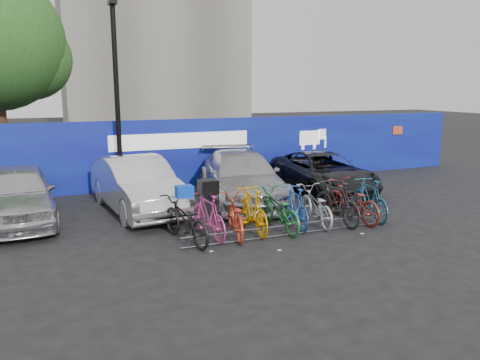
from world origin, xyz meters
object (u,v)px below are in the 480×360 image
bike_rack (294,229)px  bike_3 (253,210)px  lamppost (117,95)px  bike_7 (337,202)px  car_0 (17,194)px  bike_4 (278,210)px  bike_6 (316,206)px  car_2 (242,177)px  bike_9 (370,199)px  bike_1 (209,215)px  bike_2 (235,216)px  bike_8 (352,201)px  car_3 (323,173)px  bike_0 (185,220)px  bike_5 (296,207)px  car_1 (137,185)px

bike_rack → bike_3: 1.10m
bike_rack → bike_3: bearing=142.9°
lamppost → bike_7: lamppost is taller
car_0 → bike_7: (7.68, -3.21, -0.19)m
bike_4 → bike_6: bike_4 is taller
bike_6 → car_2: bearing=-68.7°
bike_rack → bike_9: bike_9 is taller
bike_7 → bike_9: bearing=179.3°
car_0 → bike_1: (4.22, -3.06, -0.22)m
bike_2 → bike_8: size_ratio=0.91×
bike_7 → car_3: bearing=-118.7°
car_3 → bike_2: car_3 is taller
car_0 → bike_6: 7.76m
bike_0 → bike_4: bike_0 is taller
bike_2 → bike_8: bearing=-168.0°
bike_5 → bike_4: bearing=18.1°
car_0 → bike_3: bearing=-32.7°
car_0 → car_2: (6.32, 0.02, 0.00)m
car_2 → bike_2: 3.52m
car_2 → bike_7: 3.51m
car_1 → bike_0: bearing=-88.1°
bike_2 → bike_6: (2.29, 0.11, 0.00)m
car_2 → bike_5: car_2 is taller
bike_4 → bike_3: bearing=-7.7°
car_0 → bike_2: 5.79m
car_2 → car_1: bearing=-169.4°
bike_5 → bike_7: bearing=179.8°
bike_5 → bike_7: bike_7 is taller
car_2 → bike_2: bearing=-104.8°
car_0 → bike_7: bearing=-25.5°
lamppost → bike_6: bearing=-52.1°
car_2 → bike_6: car_2 is taller
lamppost → car_3: (6.40, -2.12, -2.61)m
bike_7 → bike_9: 1.05m
bike_0 → bike_2: (1.23, 0.03, -0.04)m
bike_rack → bike_7: (1.51, 0.48, 0.41)m
bike_4 → bike_5: (0.54, 0.09, 0.01)m
bike_6 → bike_5: bearing=5.7°
bike_1 → bike_7: bearing=171.4°
bike_3 → car_3: bearing=-138.9°
bike_7 → bike_8: bike_7 is taller
car_3 → bike_9: size_ratio=2.58×
car_1 → bike_7: (4.58, -3.20, -0.20)m
car_1 → bike_5: size_ratio=2.69×
bike_2 → bike_8: 3.35m
car_0 → bike_4: bearing=-30.3°
bike_5 → bike_7: size_ratio=0.92×
bike_5 → bike_8: bike_8 is taller
bike_0 → bike_1: size_ratio=1.12×
bike_0 → bike_9: bearing=167.5°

